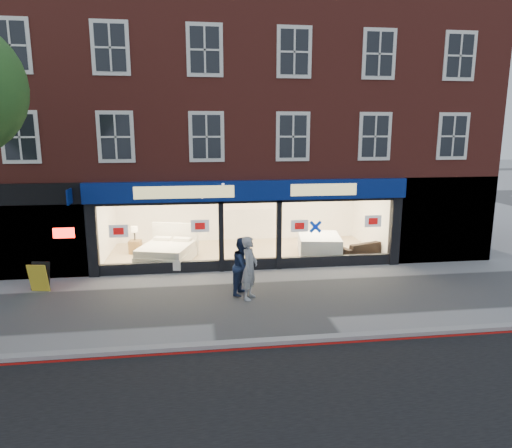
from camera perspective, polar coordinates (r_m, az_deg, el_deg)
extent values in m
plane|color=gray|center=(13.97, 0.88, -9.42)|extent=(120.00, 120.00, 0.00)
cube|color=#8C0A07|center=(11.17, 3.37, -15.05)|extent=(60.00, 0.10, 0.01)
cube|color=gray|center=(11.33, 3.18, -14.36)|extent=(60.00, 0.25, 0.12)
cube|color=tan|center=(18.91, -1.54, -3.59)|extent=(11.00, 4.50, 0.10)
cube|color=maroon|center=(20.05, -2.22, 16.31)|extent=(19.00, 8.00, 6.70)
cube|color=#2D2D30|center=(20.63, -2.31, 26.05)|extent=(19.00, 8.00, 0.30)
cube|color=navy|center=(16.02, -0.66, 4.22)|extent=(11.40, 0.28, 0.70)
cube|color=black|center=(16.79, -0.72, -5.03)|extent=(11.00, 0.18, 0.40)
cube|color=black|center=(16.73, -19.76, -1.90)|extent=(0.35, 0.30, 2.60)
cube|color=black|center=(18.00, 16.94, -0.79)|extent=(0.35, 0.30, 2.60)
cube|color=white|center=(16.33, -12.09, -1.24)|extent=(4.20, 0.02, 2.10)
cube|color=white|center=(17.10, 10.17, -0.59)|extent=(4.20, 0.02, 2.10)
cube|color=white|center=(16.71, -0.80, -1.74)|extent=(1.80, 0.02, 2.10)
cube|color=silver|center=(20.82, -2.25, 1.35)|extent=(11.00, 0.20, 2.60)
cube|color=#FFEAC6|center=(18.40, -1.58, 4.09)|extent=(11.00, 4.50, 0.12)
cube|color=black|center=(17.46, -26.43, -0.72)|extent=(3.80, 0.60, 3.30)
cube|color=#FF140C|center=(16.79, -22.90, -1.04)|extent=(0.70, 0.04, 0.35)
cube|color=black|center=(18.98, 22.31, 0.54)|extent=(4.00, 0.40, 3.30)
cube|color=#EFE4D0|center=(17.76, -11.17, -4.03)|extent=(2.36, 2.57, 0.37)
cube|color=#EFE4D0|center=(17.68, -11.21, -3.03)|extent=(2.27, 2.47, 0.27)
cube|color=#EFE4D0|center=(18.67, -10.02, -1.78)|extent=(1.85, 0.68, 1.28)
cube|color=#EFE4D0|center=(18.47, -11.56, -1.79)|extent=(0.76, 0.53, 0.13)
cube|color=#EFE4D0|center=(18.20, -9.21, -1.90)|extent=(0.76, 0.53, 0.13)
cube|color=brown|center=(19.18, -14.85, -2.77)|extent=(0.51, 0.51, 0.55)
cube|color=silver|center=(18.51, 7.87, -3.45)|extent=(1.91, 2.26, 0.27)
cube|color=silver|center=(18.44, 7.89, -2.65)|extent=(1.91, 2.26, 0.27)
cube|color=silver|center=(18.38, 7.92, -1.85)|extent=(1.91, 2.26, 0.27)
imported|color=black|center=(18.78, 12.97, -2.98)|extent=(2.02, 1.35, 0.55)
cube|color=gold|center=(16.05, -25.45, -6.01)|extent=(0.67, 0.50, 0.93)
imported|color=#939499|center=(13.76, -0.82, -5.50)|extent=(0.72, 0.83, 1.93)
imported|color=#192646|center=(14.16, -1.60, -5.26)|extent=(1.02, 1.10, 1.81)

